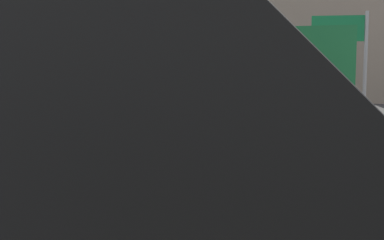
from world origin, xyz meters
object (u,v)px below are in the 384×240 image
highway_guide_sign (350,43)px  traffic_cone_curbside (265,146)px  arrow_board_trailer (284,124)px  traffic_cone_far_lane (253,171)px  box_truck (314,75)px  traffic_cone_mid_lane (245,222)px

highway_guide_sign → traffic_cone_curbside: (-3.50, -14.81, -3.10)m
highway_guide_sign → traffic_cone_curbside: 15.53m
arrow_board_trailer → highway_guide_sign: bearing=75.1°
highway_guide_sign → traffic_cone_far_lane: 18.12m
traffic_cone_far_lane → traffic_cone_curbside: (0.08, 2.68, 0.03)m
highway_guide_sign → traffic_cone_far_lane: bearing=-101.6°
highway_guide_sign → traffic_cone_curbside: bearing=-103.3°
box_truck → highway_guide_sign: bearing=72.6°
arrow_board_trailer → traffic_cone_mid_lane: size_ratio=4.42×
traffic_cone_mid_lane → traffic_cone_far_lane: traffic_cone_mid_lane is taller
arrow_board_trailer → box_truck: box_truck is taller
arrow_board_trailer → highway_guide_sign: 12.48m
arrow_board_trailer → traffic_cone_mid_lane: arrow_board_trailer is taller
box_truck → traffic_cone_curbside: bearing=-99.9°
box_truck → highway_guide_sign: 7.07m
arrow_board_trailer → traffic_cone_mid_lane: bearing=-92.3°
traffic_cone_curbside → traffic_cone_far_lane: bearing=-91.6°
highway_guide_sign → traffic_cone_far_lane: size_ratio=8.38×
traffic_cone_mid_lane → traffic_cone_far_lane: size_ratio=1.02×
traffic_cone_mid_lane → traffic_cone_curbside: traffic_cone_curbside is taller
traffic_cone_mid_lane → traffic_cone_curbside: (-0.03, 5.44, 0.02)m
arrow_board_trailer → traffic_cone_far_lane: 5.79m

